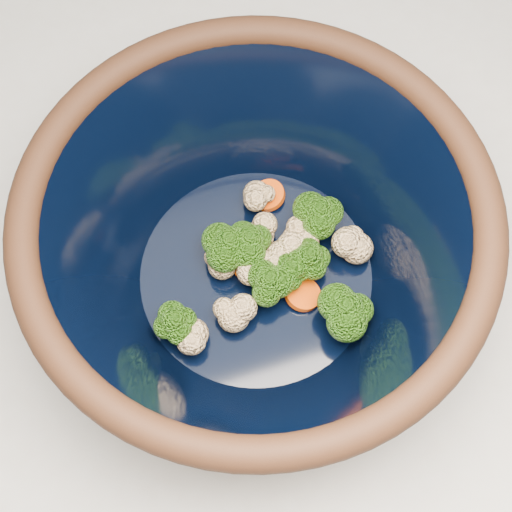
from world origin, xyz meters
The scene contains 4 objects.
ground centered at (0.00, 0.00, 0.00)m, with size 3.00×3.00×0.00m, color #9E7A54.
counter centered at (0.00, 0.00, 0.45)m, with size 1.20×1.20×0.90m, color beige.
mixing_bowl centered at (-0.09, 0.04, 0.99)m, with size 0.46×0.46×0.17m.
vegetable_pile centered at (-0.08, 0.03, 0.96)m, with size 0.21×0.18×0.06m.
Camera 1 is at (-0.17, -0.20, 1.55)m, focal length 50.00 mm.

